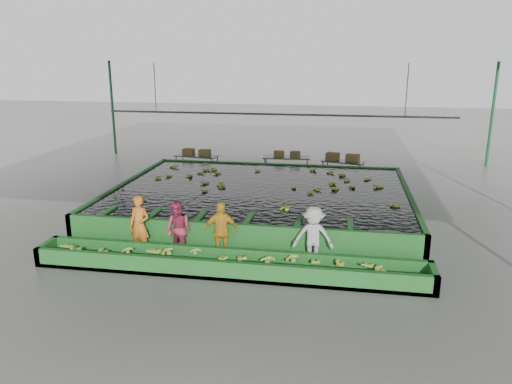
% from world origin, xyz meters
% --- Properties ---
extents(ground, '(80.00, 80.00, 0.00)m').
position_xyz_m(ground, '(0.00, 0.00, 0.00)').
color(ground, slate).
rests_on(ground, ground).
extents(shed_roof, '(20.00, 22.00, 0.04)m').
position_xyz_m(shed_roof, '(0.00, 0.00, 5.00)').
color(shed_roof, gray).
rests_on(shed_roof, shed_posts).
extents(shed_posts, '(20.00, 22.00, 5.00)m').
position_xyz_m(shed_posts, '(0.00, 0.00, 2.50)').
color(shed_posts, '#1D5E36').
rests_on(shed_posts, ground).
extents(flotation_tank, '(10.00, 8.00, 0.90)m').
position_xyz_m(flotation_tank, '(0.00, 1.50, 0.45)').
color(flotation_tank, '#226D27').
rests_on(flotation_tank, ground).
extents(tank_water, '(9.70, 7.70, 0.00)m').
position_xyz_m(tank_water, '(0.00, 1.50, 0.85)').
color(tank_water, black).
rests_on(tank_water, flotation_tank).
extents(sorting_trough, '(10.00, 1.00, 0.50)m').
position_xyz_m(sorting_trough, '(0.00, -3.60, 0.25)').
color(sorting_trough, '#226D27').
rests_on(sorting_trough, ground).
extents(cableway_rail, '(0.08, 0.08, 14.00)m').
position_xyz_m(cableway_rail, '(0.00, 5.00, 3.00)').
color(cableway_rail, '#59605B').
rests_on(cableway_rail, shed_roof).
extents(rail_hanger_left, '(0.04, 0.04, 2.00)m').
position_xyz_m(rail_hanger_left, '(-5.00, 5.00, 4.00)').
color(rail_hanger_left, '#59605B').
rests_on(rail_hanger_left, shed_roof).
extents(rail_hanger_right, '(0.04, 0.04, 2.00)m').
position_xyz_m(rail_hanger_right, '(5.00, 5.00, 4.00)').
color(rail_hanger_right, '#59605B').
rests_on(rail_hanger_right, shed_roof).
extents(worker_a, '(0.68, 0.52, 1.66)m').
position_xyz_m(worker_a, '(-2.63, -2.80, 0.83)').
color(worker_a, orange).
rests_on(worker_a, ground).
extents(worker_b, '(0.91, 0.80, 1.55)m').
position_xyz_m(worker_b, '(-1.53, -2.80, 0.78)').
color(worker_b, '#AF3450').
rests_on(worker_b, ground).
extents(worker_c, '(1.02, 0.64, 1.61)m').
position_xyz_m(worker_c, '(-0.37, -2.80, 0.80)').
color(worker_c, gold).
rests_on(worker_c, ground).
extents(worker_d, '(1.07, 0.65, 1.60)m').
position_xyz_m(worker_d, '(2.06, -2.80, 0.80)').
color(worker_d, beige).
rests_on(worker_d, ground).
extents(packing_table_left, '(2.04, 1.07, 0.88)m').
position_xyz_m(packing_table_left, '(-3.83, 6.67, 0.44)').
color(packing_table_left, '#59605B').
rests_on(packing_table_left, ground).
extents(packing_table_mid, '(2.11, 0.96, 0.94)m').
position_xyz_m(packing_table_mid, '(0.27, 6.79, 0.47)').
color(packing_table_mid, '#59605B').
rests_on(packing_table_mid, ground).
extents(packing_table_right, '(1.94, 1.22, 0.82)m').
position_xyz_m(packing_table_right, '(2.76, 6.80, 0.41)').
color(packing_table_right, '#59605B').
rests_on(packing_table_right, ground).
extents(box_stack_left, '(1.32, 0.47, 0.28)m').
position_xyz_m(box_stack_left, '(-3.82, 6.66, 0.89)').
color(box_stack_left, brown).
rests_on(box_stack_left, packing_table_left).
extents(box_stack_mid, '(1.18, 0.36, 0.25)m').
position_xyz_m(box_stack_mid, '(0.30, 6.74, 0.94)').
color(box_stack_mid, brown).
rests_on(box_stack_mid, packing_table_mid).
extents(box_stack_right, '(1.50, 0.75, 0.31)m').
position_xyz_m(box_stack_right, '(2.73, 6.88, 0.82)').
color(box_stack_right, brown).
rests_on(box_stack_right, packing_table_right).
extents(floating_bananas, '(8.59, 5.86, 0.12)m').
position_xyz_m(floating_bananas, '(0.00, 2.30, 0.85)').
color(floating_bananas, '#A5CA3B').
rests_on(floating_bananas, tank_water).
extents(trough_bananas, '(9.38, 0.63, 0.13)m').
position_xyz_m(trough_bananas, '(0.00, -3.60, 0.40)').
color(trough_bananas, '#A5CA3B').
rests_on(trough_bananas, sorting_trough).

